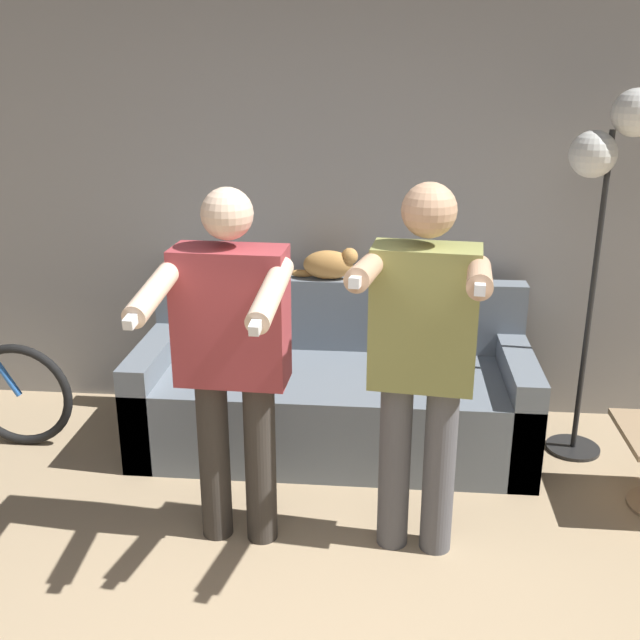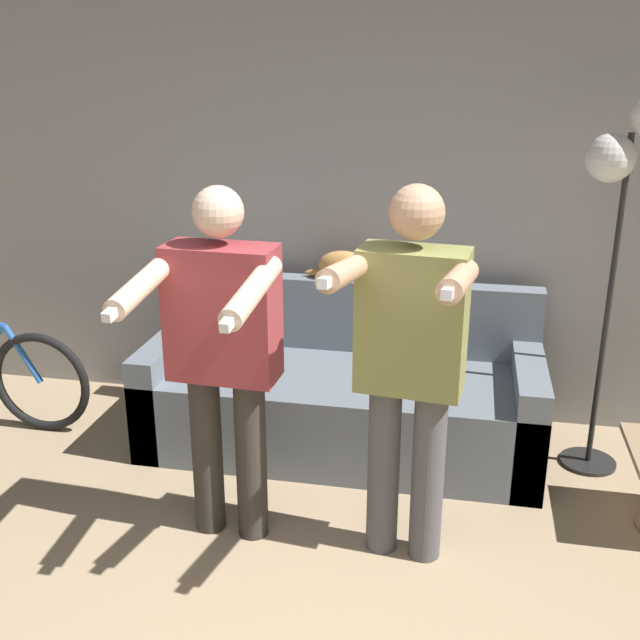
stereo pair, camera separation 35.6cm
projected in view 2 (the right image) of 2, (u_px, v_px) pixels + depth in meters
wall_back at (374, 202)px, 4.36m from camera, size 10.00×0.05×2.60m
couch at (342, 397)px, 4.22m from camera, size 2.17×0.88×0.88m
person_left at (222, 345)px, 3.19m from camera, size 0.56×0.69×1.61m
person_right at (410, 355)px, 3.04m from camera, size 0.55×0.71×1.64m
cat at (345, 265)px, 4.31m from camera, size 0.40×0.13×0.19m
floor_lamp at (629, 170)px, 3.56m from camera, size 0.41×0.30×1.96m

